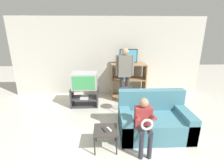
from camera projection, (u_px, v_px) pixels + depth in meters
The scene contains 12 objects.
wall_back at pixel (108, 57), 5.49m from camera, with size 6.40×0.06×2.60m.
tv_stand at pixel (85, 97), 4.82m from camera, with size 0.79×0.46×0.55m.
television_main at pixel (85, 80), 4.69m from camera, with size 0.71×0.53×0.46m.
media_shelf at pixel (128, 80), 5.42m from camera, with size 1.13×0.52×1.13m.
television_flat at pixel (128, 57), 5.20m from camera, with size 0.57×0.20×0.47m.
folding_stool at pixel (126, 93), 4.32m from camera, with size 0.45×0.39×0.70m.
snack_table at pixel (106, 132), 3.00m from camera, with size 0.44×0.44×0.40m.
remote_control_black at pixel (104, 130), 2.97m from camera, with size 0.04×0.14×0.02m, color #232328.
remote_control_white at pixel (109, 129), 2.99m from camera, with size 0.04×0.14×0.02m, color silver.
couch at pixel (154, 121), 3.48m from camera, with size 1.46×0.90×0.90m.
person_standing_adult at pixel (125, 71), 4.79m from camera, with size 0.53×0.21×1.69m.
person_seated_child at pixel (144, 121), 2.88m from camera, with size 0.33×0.43×1.01m.
Camera 1 is at (-0.10, -1.69, 2.11)m, focal length 26.00 mm.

